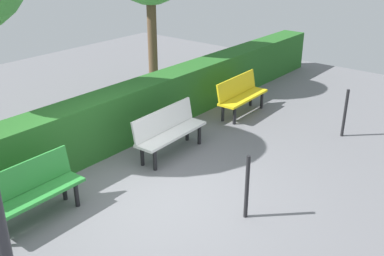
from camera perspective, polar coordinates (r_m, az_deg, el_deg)
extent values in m
plane|color=slate|center=(7.14, -5.41, -8.50)|extent=(18.21, 18.21, 0.00)
cube|color=yellow|center=(10.10, 6.65, 3.96)|extent=(1.53, 0.47, 0.05)
cube|color=yellow|center=(10.12, 5.78, 5.44)|extent=(1.52, 0.17, 0.42)
cylinder|color=black|center=(10.61, 8.97, 3.53)|extent=(0.07, 0.07, 0.39)
cylinder|color=black|center=(10.75, 7.57, 3.88)|extent=(0.07, 0.07, 0.39)
cylinder|color=black|center=(9.62, 5.49, 1.58)|extent=(0.07, 0.07, 0.39)
cylinder|color=black|center=(9.77, 4.00, 1.98)|extent=(0.07, 0.07, 0.39)
cube|color=white|center=(8.18, -2.60, -0.75)|extent=(1.63, 0.48, 0.05)
cube|color=white|center=(8.20, -3.66, 1.07)|extent=(1.62, 0.18, 0.42)
cylinder|color=black|center=(8.66, 0.95, -0.88)|extent=(0.07, 0.07, 0.39)
cylinder|color=black|center=(8.82, -0.63, -0.40)|extent=(0.07, 0.07, 0.39)
cylinder|color=black|center=(7.74, -4.79, -4.12)|extent=(0.07, 0.07, 0.39)
cylinder|color=black|center=(7.92, -6.43, -3.51)|extent=(0.07, 0.07, 0.39)
cube|color=#2D8C38|center=(6.67, -19.72, -8.26)|extent=(1.51, 0.45, 0.05)
cube|color=#2D8C38|center=(6.70, -20.89, -5.96)|extent=(1.51, 0.13, 0.42)
cylinder|color=black|center=(6.95, -14.65, -8.33)|extent=(0.07, 0.07, 0.39)
cylinder|color=black|center=(7.16, -16.15, -7.49)|extent=(0.07, 0.07, 0.39)
cylinder|color=black|center=(6.44, -23.21, -12.43)|extent=(0.07, 0.07, 0.39)
cube|color=#266023|center=(8.83, -8.55, 1.78)|extent=(14.21, 0.67, 1.08)
cylinder|color=brown|center=(11.44, -5.12, 10.98)|extent=(0.24, 0.24, 2.61)
cylinder|color=black|center=(9.40, 19.11, 1.81)|extent=(0.06, 0.06, 1.00)
cylinder|color=black|center=(6.38, 7.09, -7.57)|extent=(0.06, 0.06, 1.00)
cylinder|color=#2D2D33|center=(4.01, -23.47, -12.12)|extent=(0.12, 0.12, 3.13)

